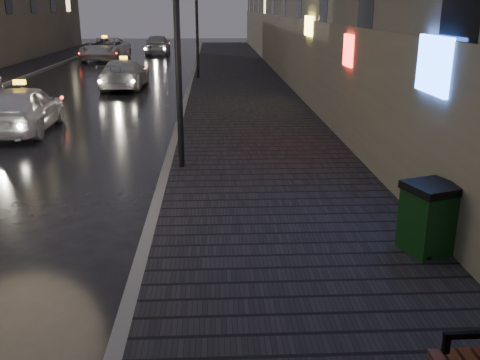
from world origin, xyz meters
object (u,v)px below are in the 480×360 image
(taxi_mid, at_px, (125,74))
(car_far, at_px, (158,44))
(trash_bin, at_px, (429,217))
(taxi_far, at_px, (105,49))
(lamp_far, at_px, (197,10))
(taxi_near, at_px, (23,108))
(lamp_near, at_px, (177,16))

(taxi_mid, relative_size, car_far, 1.00)
(trash_bin, relative_size, taxi_far, 0.19)
(lamp_far, distance_m, taxi_near, 12.85)
(trash_bin, distance_m, taxi_near, 12.86)
(car_far, bearing_deg, lamp_far, 100.58)
(lamp_near, height_order, car_far, lamp_near)
(taxi_far, bearing_deg, taxi_mid, -70.84)
(taxi_far, height_order, car_far, car_far)
(lamp_near, xyz_separation_m, taxi_far, (-6.86, 27.52, -2.71))
(lamp_far, height_order, trash_bin, lamp_far)
(trash_bin, distance_m, taxi_far, 33.97)
(taxi_near, bearing_deg, taxi_mid, -101.92)
(taxi_near, relative_size, taxi_far, 0.76)
(trash_bin, distance_m, car_far, 37.18)
(lamp_far, xyz_separation_m, trash_bin, (3.95, -20.68, -2.80))
(lamp_near, distance_m, car_far, 32.05)
(taxi_near, bearing_deg, taxi_far, -86.96)
(trash_bin, bearing_deg, taxi_mid, 93.08)
(taxi_near, bearing_deg, trash_bin, 132.95)
(lamp_near, xyz_separation_m, lamp_far, (0.00, 16.00, 0.00))
(lamp_near, relative_size, car_far, 1.14)
(lamp_near, bearing_deg, taxi_far, 104.00)
(trash_bin, height_order, car_far, car_far)
(lamp_near, distance_m, taxi_far, 28.49)
(taxi_mid, bearing_deg, car_far, -88.20)
(lamp_far, distance_m, car_far, 16.36)
(taxi_mid, relative_size, taxi_far, 0.82)
(taxi_mid, distance_m, taxi_far, 14.36)
(taxi_near, xyz_separation_m, taxi_mid, (1.68, 9.08, -0.05))
(lamp_far, bearing_deg, lamp_near, -90.00)
(taxi_mid, bearing_deg, trash_bin, 113.05)
(lamp_near, bearing_deg, trash_bin, -49.84)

